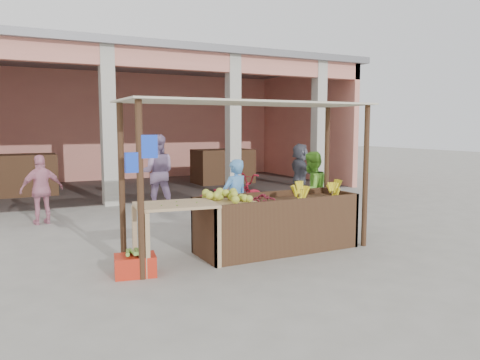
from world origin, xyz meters
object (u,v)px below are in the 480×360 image
motorcycle (229,198)px  red_crate (135,265)px  fruit_stall (277,226)px  vendor_blue (235,197)px  side_table (176,214)px  vendor_green (311,189)px

motorcycle → red_crate: bearing=123.4°
fruit_stall → vendor_blue: size_ratio=1.69×
side_table → vendor_green: size_ratio=0.76×
vendor_blue → vendor_green: size_ratio=0.95×
red_crate → fruit_stall: bearing=16.8°
fruit_stall → vendor_green: (1.34, 0.91, 0.41)m
red_crate → vendor_blue: size_ratio=0.35×
red_crate → vendor_blue: 2.45m
vendor_blue → vendor_green: 1.66m
fruit_stall → side_table: side_table is taller
fruit_stall → red_crate: bearing=-173.6°
side_table → vendor_blue: 1.75m
side_table → vendor_blue: bearing=42.5°
side_table → vendor_blue: vendor_blue is taller
vendor_green → motorcycle: bearing=-70.1°
vendor_green → motorcycle: size_ratio=0.80×
vendor_blue → side_table: bearing=19.6°
red_crate → vendor_blue: vendor_blue is taller
red_crate → vendor_green: size_ratio=0.34×
vendor_blue → motorcycle: (0.60, 1.47, -0.25)m
red_crate → motorcycle: bearing=54.6°
side_table → vendor_blue: (1.44, 1.00, -0.01)m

